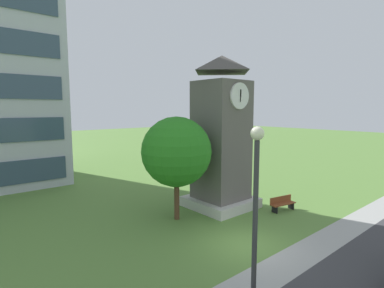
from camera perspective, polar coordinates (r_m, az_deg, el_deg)
The scene contains 6 objects.
ground_plane at distance 15.23m, azimuth 9.92°, elevation -18.20°, with size 160.00×160.00×0.00m, color #567F38.
kerb_strip at distance 14.05m, azimuth 17.57°, elevation -20.65°, with size 120.00×1.60×0.01m, color #9E9E99.
clock_tower at distance 19.45m, azimuth 5.52°, elevation 0.49°, with size 3.85×3.85×9.67m.
park_bench at distance 20.17m, azimuth 16.67°, elevation -10.67°, with size 1.86×0.81×0.88m.
street_lamp at distance 8.36m, azimuth 11.86°, elevation -12.37°, with size 0.36×0.36×5.93m.
tree_near_tower at distance 17.15m, azimuth -2.94°, elevation -1.49°, with size 3.99×3.99×5.95m.
Camera 1 is at (-10.73, -8.72, 6.39)m, focal length 28.29 mm.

